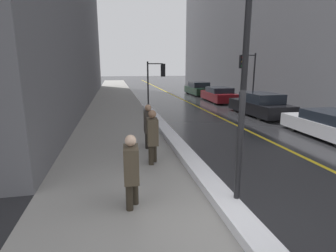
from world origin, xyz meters
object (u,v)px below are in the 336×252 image
Objects in this scene: lamp_post at (245,59)px; pedestrian_with_shoulder_bag at (131,168)px; traffic_light_near at (158,75)px; parked_car_maroon at (219,95)px; parked_car_dark_green at (198,89)px; parked_car_black at (260,105)px; pedestrian_in_glasses at (148,124)px; pedestrian_trailing at (152,134)px; parked_car_silver at (333,125)px; traffic_light_far at (247,69)px.

pedestrian_with_shoulder_bag is at bearing 168.32° from lamp_post.
lamp_post is 14.14m from traffic_light_near.
parked_car_maroon is 5.75m from parked_car_dark_green.
parked_car_dark_green is at bearing -1.41° from parked_car_black.
pedestrian_with_shoulder_bag is at bearing 153.76° from parked_car_maroon.
pedestrian_in_glasses reaches higher than pedestrian_with_shoulder_bag.
pedestrian_trailing is 20.59m from parked_car_dark_green.
lamp_post is 3.88m from pedestrian_trailing.
parked_car_black is 1.03× the size of parked_car_dark_green.
parked_car_silver is 1.00× the size of parked_car_dark_green.
parked_car_silver is at bearing 80.21° from traffic_light_far.
traffic_light_near reaches higher than parked_car_dark_green.
pedestrian_trailing reaches higher than parked_car_silver.
traffic_light_far is 2.41× the size of pedestrian_with_shoulder_bag.
pedestrian_in_glasses is 0.36× the size of parked_car_maroon.
lamp_post reaches higher than pedestrian_with_shoulder_bag.
parked_car_dark_green is at bearing 74.04° from lamp_post.
parked_car_maroon is at bearing 2.23° from parked_car_silver.
traffic_light_far is at bearing -170.73° from parked_car_maroon.
pedestrian_in_glasses is at bearing 89.87° from parked_car_silver.
traffic_light_far is (6.09, -1.48, 0.43)m from traffic_light_near.
traffic_light_far is at bearing -177.70° from parked_car_dark_green.
traffic_light_far is 4.29m from parked_car_maroon.
pedestrian_trailing is at bearing 115.17° from lamp_post.
parked_car_maroon is at bearing 153.06° from pedestrian_trailing.
parked_car_maroon is at bearing -90.12° from traffic_light_far.
parked_car_silver is at bearing 103.00° from pedestrian_trailing.
traffic_light_far is 15.21m from pedestrian_with_shoulder_bag.
pedestrian_in_glasses is (0.88, 4.09, 0.01)m from pedestrian_with_shoulder_bag.
pedestrian_trailing is 1.04× the size of pedestrian_in_glasses.
traffic_light_far is 9.66m from parked_car_dark_green.
traffic_light_near reaches higher than pedestrian_with_shoulder_bag.
pedestrian_with_shoulder_bag is 12.57m from parked_car_black.
lamp_post is at bearing 160.77° from parked_car_maroon.
lamp_post reaches higher than parked_car_silver.
parked_car_black is (8.44, 9.31, -0.24)m from pedestrian_with_shoulder_bag.
parked_car_silver is 1.00× the size of parked_car_maroon.
pedestrian_in_glasses is at bearing 37.64° from traffic_light_far.
traffic_light_near reaches higher than parked_car_maroon.
parked_car_maroon is at bearing 68.99° from lamp_post.
pedestrian_in_glasses is at bearing 156.22° from parked_car_dark_green.
pedestrian_in_glasses is (-8.02, -8.09, -1.90)m from traffic_light_far.
lamp_post is 3.24× the size of pedestrian_with_shoulder_bag.
lamp_post is 1.15× the size of parked_car_dark_green.
lamp_post reaches higher than parked_car_maroon.
traffic_light_far is (6.73, 12.63, -0.29)m from lamp_post.
pedestrian_trailing is 0.36× the size of parked_car_black.
traffic_light_near is at bearing 172.58° from pedestrian_trailing.
traffic_light_far reaches higher than pedestrian_trailing.
parked_car_silver is at bearing -179.95° from parked_car_dark_green.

